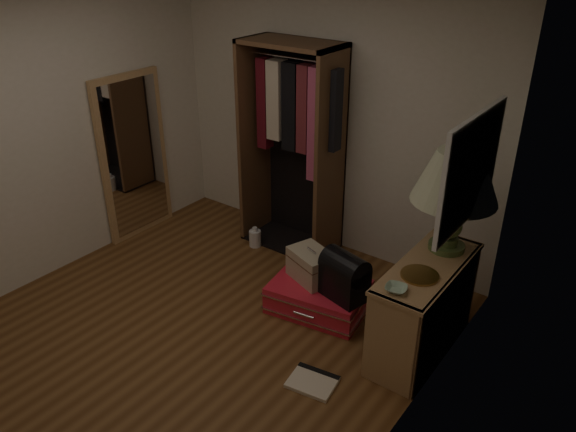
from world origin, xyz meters
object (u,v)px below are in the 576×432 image
object	(u,v)px
open_wardrobe	(296,130)
table_lamp	(456,179)
pink_suitcase	(319,296)
console_bookshelf	(425,304)
black_bag	(344,275)
train_case	(311,265)
floor_mirror	(134,157)
white_jug	(255,238)

from	to	relation	value
open_wardrobe	table_lamp	size ratio (longest dim) A/B	2.59
pink_suitcase	table_lamp	world-z (taller)	table_lamp
console_bookshelf	black_bag	bearing A→B (deg)	-170.08
console_bookshelf	open_wardrobe	bearing A→B (deg)	157.34
console_bookshelf	train_case	bearing A→B (deg)	-176.84
floor_mirror	train_case	size ratio (longest dim) A/B	3.64
open_wardrobe	black_bag	distance (m)	1.58
black_bag	table_lamp	distance (m)	1.16
floor_mirror	table_lamp	world-z (taller)	floor_mirror
console_bookshelf	table_lamp	bearing A→B (deg)	89.03
floor_mirror	table_lamp	size ratio (longest dim) A/B	2.14
console_bookshelf	floor_mirror	distance (m)	3.27
console_bookshelf	open_wardrobe	distance (m)	2.07
train_case	table_lamp	size ratio (longest dim) A/B	0.59
pink_suitcase	white_jug	size ratio (longest dim) A/B	4.18
open_wardrobe	train_case	world-z (taller)	open_wardrobe
pink_suitcase	black_bag	xyz separation A→B (m)	(0.25, -0.03, 0.33)
pink_suitcase	open_wardrobe	bearing A→B (deg)	126.58
train_case	floor_mirror	bearing A→B (deg)	-160.57
floor_mirror	train_case	xyz separation A→B (m)	(2.22, -0.01, -0.47)
console_bookshelf	open_wardrobe	xyz separation A→B (m)	(-1.75, 0.73, 0.83)
open_wardrobe	white_jug	distance (m)	1.21
console_bookshelf	table_lamp	size ratio (longest dim) A/B	1.41
train_case	black_bag	distance (m)	0.37
console_bookshelf	floor_mirror	xyz separation A→B (m)	(-3.24, -0.04, 0.46)
console_bookshelf	black_bag	xyz separation A→B (m)	(-0.65, -0.11, 0.07)
console_bookshelf	white_jug	size ratio (longest dim) A/B	5.23
open_wardrobe	black_bag	xyz separation A→B (m)	(1.09, -0.84, -0.76)
open_wardrobe	pink_suitcase	xyz separation A→B (m)	(0.84, -0.82, -1.10)
pink_suitcase	white_jug	bearing A→B (deg)	146.76
white_jug	table_lamp	bearing A→B (deg)	-4.17
pink_suitcase	table_lamp	xyz separation A→B (m)	(0.91, 0.36, 1.21)
pink_suitcase	table_lamp	bearing A→B (deg)	12.14
floor_mirror	black_bag	xyz separation A→B (m)	(2.58, -0.07, -0.39)
table_lamp	white_jug	xyz separation A→B (m)	(-2.04, 0.15, -1.24)
floor_mirror	console_bookshelf	bearing A→B (deg)	0.73
console_bookshelf	white_jug	distance (m)	2.10
open_wardrobe	pink_suitcase	bearing A→B (deg)	-44.28
open_wardrobe	pink_suitcase	distance (m)	1.60
black_bag	table_lamp	bearing A→B (deg)	43.73
console_bookshelf	white_jug	xyz separation A→B (m)	(-2.04, 0.42, -0.30)
black_bag	pink_suitcase	bearing A→B (deg)	-172.09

